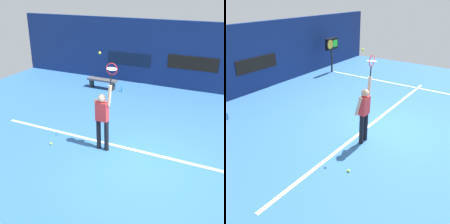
# 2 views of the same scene
# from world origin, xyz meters

# --- Properties ---
(ground_plane) EXTENTS (18.00, 18.00, 0.00)m
(ground_plane) POSITION_xyz_m (0.00, 0.00, 0.00)
(ground_plane) COLOR #2D609E
(back_wall) EXTENTS (18.00, 0.20, 3.01)m
(back_wall) POSITION_xyz_m (0.00, 6.61, 1.50)
(back_wall) COLOR navy
(back_wall) RESTS_ON ground_plane
(sponsor_banner_center) EXTENTS (2.20, 0.03, 0.60)m
(sponsor_banner_center) POSITION_xyz_m (0.00, 6.49, 1.24)
(sponsor_banner_center) COLOR black
(sponsor_banner_portside) EXTENTS (2.20, 0.03, 0.60)m
(sponsor_banner_portside) POSITION_xyz_m (-3.00, 6.49, 1.11)
(sponsor_banner_portside) COLOR #0C1933
(court_baseline) EXTENTS (10.00, 0.10, 0.01)m
(court_baseline) POSITION_xyz_m (0.00, 0.58, 0.01)
(court_baseline) COLOR white
(court_baseline) RESTS_ON ground_plane
(tennis_player) EXTENTS (0.55, 0.31, 1.99)m
(tennis_player) POSITION_xyz_m (-1.23, 0.26, 1.01)
(tennis_player) COLOR black
(tennis_player) RESTS_ON ground_plane
(tennis_racket) EXTENTS (0.34, 0.27, 0.62)m
(tennis_racket) POSITION_xyz_m (-0.94, 0.25, 2.40)
(tennis_racket) COLOR black
(tennis_ball) EXTENTS (0.07, 0.07, 0.07)m
(tennis_ball) POSITION_xyz_m (-1.31, 0.33, 2.79)
(tennis_ball) COLOR #CCE033
(court_bench) EXTENTS (1.40, 0.36, 0.45)m
(court_bench) POSITION_xyz_m (-3.69, 5.01, 0.34)
(court_bench) COLOR #4C4C51
(court_bench) RESTS_ON ground_plane
(water_bottle) EXTENTS (0.07, 0.07, 0.24)m
(water_bottle) POSITION_xyz_m (-2.70, 5.01, 0.12)
(water_bottle) COLOR #338CD8
(water_bottle) RESTS_ON ground_plane
(spare_ball) EXTENTS (0.07, 0.07, 0.07)m
(spare_ball) POSITION_xyz_m (-2.73, -0.20, 0.03)
(spare_ball) COLOR #CCE033
(spare_ball) RESTS_ON ground_plane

